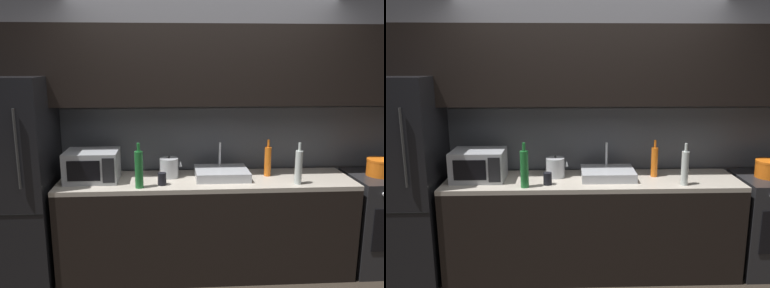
% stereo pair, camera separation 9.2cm
% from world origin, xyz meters
% --- Properties ---
extents(back_wall, '(4.37, 0.44, 2.50)m').
position_xyz_m(back_wall, '(0.00, 1.20, 1.55)').
color(back_wall, slate).
rests_on(back_wall, ground).
extents(counter_run, '(2.63, 0.60, 0.90)m').
position_xyz_m(counter_run, '(0.00, 0.90, 0.45)').
color(counter_run, black).
rests_on(counter_run, ground).
extents(refrigerator, '(0.68, 0.69, 1.82)m').
position_xyz_m(refrigerator, '(-1.70, 0.90, 0.91)').
color(refrigerator, black).
rests_on(refrigerator, ground).
extents(oven_range, '(0.60, 0.62, 0.90)m').
position_xyz_m(oven_range, '(1.66, 0.90, 0.45)').
color(oven_range, '#232326').
rests_on(oven_range, ground).
extents(microwave, '(0.46, 0.35, 0.27)m').
position_xyz_m(microwave, '(-1.02, 0.92, 1.04)').
color(microwave, '#A8AAAF').
rests_on(microwave, counter_run).
extents(sink_basin, '(0.48, 0.38, 0.30)m').
position_xyz_m(sink_basin, '(0.14, 0.93, 0.94)').
color(sink_basin, '#ADAFB5').
rests_on(sink_basin, counter_run).
extents(kettle, '(0.20, 0.17, 0.20)m').
position_xyz_m(kettle, '(-0.34, 0.98, 0.99)').
color(kettle, '#B7BABF').
rests_on(kettle, counter_run).
extents(wine_bottle_orange, '(0.06, 0.06, 0.34)m').
position_xyz_m(wine_bottle_orange, '(0.57, 0.96, 1.04)').
color(wine_bottle_orange, orange).
rests_on(wine_bottle_orange, counter_run).
extents(wine_bottle_green, '(0.07, 0.07, 0.38)m').
position_xyz_m(wine_bottle_green, '(-0.59, 0.69, 1.06)').
color(wine_bottle_green, '#1E6B2D').
rests_on(wine_bottle_green, counter_run).
extents(wine_bottle_clear, '(0.06, 0.06, 0.36)m').
position_xyz_m(wine_bottle_clear, '(0.77, 0.70, 1.05)').
color(wine_bottle_clear, silver).
rests_on(wine_bottle_clear, counter_run).
extents(mug_dark, '(0.07, 0.07, 0.11)m').
position_xyz_m(mug_dark, '(-0.40, 0.75, 0.95)').
color(mug_dark, black).
rests_on(mug_dark, counter_run).
extents(cooking_pot, '(0.24, 0.24, 0.16)m').
position_xyz_m(cooking_pot, '(1.61, 0.90, 0.98)').
color(cooking_pot, orange).
rests_on(cooking_pot, oven_range).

